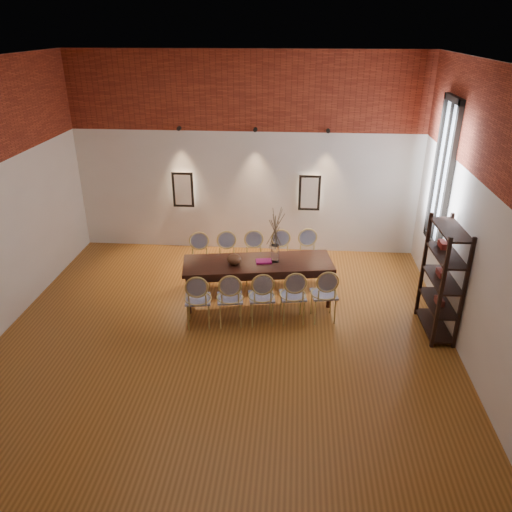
# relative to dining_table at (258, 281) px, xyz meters

# --- Properties ---
(floor) EXTENTS (7.00, 7.00, 0.02)m
(floor) POSITION_rel_dining_table_xyz_m (-0.42, -1.28, -0.39)
(floor) COLOR #995E24
(floor) RESTS_ON ground
(ceiling) EXTENTS (7.00, 7.00, 0.02)m
(ceiling) POSITION_rel_dining_table_xyz_m (-0.42, -1.28, 3.63)
(ceiling) COLOR silver
(ceiling) RESTS_ON ground
(wall_back) EXTENTS (7.00, 0.10, 4.00)m
(wall_back) POSITION_rel_dining_table_xyz_m (-0.42, 2.27, 1.62)
(wall_back) COLOR silver
(wall_back) RESTS_ON ground
(wall_front) EXTENTS (7.00, 0.10, 4.00)m
(wall_front) POSITION_rel_dining_table_xyz_m (-0.42, -4.83, 1.62)
(wall_front) COLOR silver
(wall_front) RESTS_ON ground
(wall_right) EXTENTS (0.10, 7.00, 4.00)m
(wall_right) POSITION_rel_dining_table_xyz_m (3.13, -1.28, 1.62)
(wall_right) COLOR silver
(wall_right) RESTS_ON ground
(brick_band_back) EXTENTS (7.00, 0.02, 1.50)m
(brick_band_back) POSITION_rel_dining_table_xyz_m (-0.42, 2.20, 2.88)
(brick_band_back) COLOR maroon
(brick_band_back) RESTS_ON ground
(brick_band_front) EXTENTS (7.00, 0.02, 1.50)m
(brick_band_front) POSITION_rel_dining_table_xyz_m (-0.42, -4.76, 2.88)
(brick_band_front) COLOR maroon
(brick_band_front) RESTS_ON ground
(brick_band_right) EXTENTS (0.02, 7.00, 1.50)m
(brick_band_right) POSITION_rel_dining_table_xyz_m (3.06, -1.28, 2.88)
(brick_band_right) COLOR maroon
(brick_band_right) RESTS_ON ground
(niche_left) EXTENTS (0.36, 0.06, 0.66)m
(niche_left) POSITION_rel_dining_table_xyz_m (-1.72, 2.17, 0.93)
(niche_left) COLOR #FFEAC6
(niche_left) RESTS_ON wall_back
(niche_right) EXTENTS (0.36, 0.06, 0.66)m
(niche_right) POSITION_rel_dining_table_xyz_m (0.88, 2.17, 0.93)
(niche_right) COLOR #FFEAC6
(niche_right) RESTS_ON wall_back
(spot_fixture_left) EXTENTS (0.08, 0.10, 0.08)m
(spot_fixture_left) POSITION_rel_dining_table_xyz_m (-1.72, 2.14, 2.17)
(spot_fixture_left) COLOR black
(spot_fixture_left) RESTS_ON wall_back
(spot_fixture_mid) EXTENTS (0.08, 0.10, 0.08)m
(spot_fixture_mid) POSITION_rel_dining_table_xyz_m (-0.22, 2.14, 2.17)
(spot_fixture_mid) COLOR black
(spot_fixture_mid) RESTS_ON wall_back
(spot_fixture_right) EXTENTS (0.08, 0.10, 0.08)m
(spot_fixture_right) POSITION_rel_dining_table_xyz_m (1.18, 2.14, 2.17)
(spot_fixture_right) COLOR black
(spot_fixture_right) RESTS_ON wall_back
(window_glass) EXTENTS (0.02, 0.78, 2.38)m
(window_glass) POSITION_rel_dining_table_xyz_m (3.04, 0.72, 1.77)
(window_glass) COLOR silver
(window_glass) RESTS_ON wall_right
(window_frame) EXTENTS (0.08, 0.90, 2.50)m
(window_frame) POSITION_rel_dining_table_xyz_m (3.02, 0.72, 1.77)
(window_frame) COLOR black
(window_frame) RESTS_ON wall_right
(window_mullion) EXTENTS (0.06, 0.06, 2.40)m
(window_mullion) POSITION_rel_dining_table_xyz_m (3.02, 0.72, 1.77)
(window_mullion) COLOR black
(window_mullion) RESTS_ON wall_right
(dining_table) EXTENTS (2.63, 1.21, 0.75)m
(dining_table) POSITION_rel_dining_table_xyz_m (0.00, 0.00, 0.00)
(dining_table) COLOR #36170F
(dining_table) RESTS_ON floor
(chair_near_a) EXTENTS (0.51, 0.51, 0.94)m
(chair_near_a) POSITION_rel_dining_table_xyz_m (-0.89, -0.84, 0.09)
(chair_near_a) COLOR tan
(chair_near_a) RESTS_ON floor
(chair_near_b) EXTENTS (0.51, 0.51, 0.94)m
(chair_near_b) POSITION_rel_dining_table_xyz_m (-0.39, -0.76, 0.09)
(chair_near_b) COLOR tan
(chair_near_b) RESTS_ON floor
(chair_near_c) EXTENTS (0.51, 0.51, 0.94)m
(chair_near_c) POSITION_rel_dining_table_xyz_m (0.11, -0.68, 0.09)
(chair_near_c) COLOR tan
(chair_near_c) RESTS_ON floor
(chair_near_d) EXTENTS (0.51, 0.51, 0.94)m
(chair_near_d) POSITION_rel_dining_table_xyz_m (0.61, -0.60, 0.09)
(chair_near_d) COLOR tan
(chair_near_d) RESTS_ON floor
(chair_near_e) EXTENTS (0.51, 0.51, 0.94)m
(chair_near_e) POSITION_rel_dining_table_xyz_m (1.11, -0.51, 0.09)
(chair_near_e) COLOR tan
(chair_near_e) RESTS_ON floor
(chair_far_a) EXTENTS (0.51, 0.51, 0.94)m
(chair_far_a) POSITION_rel_dining_table_xyz_m (-1.11, 0.51, 0.09)
(chair_far_a) COLOR tan
(chair_far_a) RESTS_ON floor
(chair_far_b) EXTENTS (0.51, 0.51, 0.94)m
(chair_far_b) POSITION_rel_dining_table_xyz_m (-0.61, 0.60, 0.09)
(chair_far_b) COLOR tan
(chair_far_b) RESTS_ON floor
(chair_far_c) EXTENTS (0.51, 0.51, 0.94)m
(chair_far_c) POSITION_rel_dining_table_xyz_m (-0.11, 0.68, 0.09)
(chair_far_c) COLOR tan
(chair_far_c) RESTS_ON floor
(chair_far_d) EXTENTS (0.51, 0.51, 0.94)m
(chair_far_d) POSITION_rel_dining_table_xyz_m (0.39, 0.76, 0.09)
(chair_far_d) COLOR tan
(chair_far_d) RESTS_ON floor
(chair_far_e) EXTENTS (0.51, 0.51, 0.94)m
(chair_far_e) POSITION_rel_dining_table_xyz_m (0.89, 0.84, 0.09)
(chair_far_e) COLOR tan
(chair_far_e) RESTS_ON floor
(vase) EXTENTS (0.14, 0.14, 0.30)m
(vase) POSITION_rel_dining_table_xyz_m (0.29, 0.05, 0.53)
(vase) COLOR silver
(vase) RESTS_ON dining_table
(dried_branches) EXTENTS (0.50, 0.50, 0.70)m
(dried_branches) POSITION_rel_dining_table_xyz_m (0.29, 0.05, 0.98)
(dried_branches) COLOR #4D422F
(dried_branches) RESTS_ON vase
(bowl) EXTENTS (0.24, 0.24, 0.18)m
(bowl) POSITION_rel_dining_table_xyz_m (-0.39, -0.11, 0.46)
(bowl) COLOR brown
(bowl) RESTS_ON dining_table
(book) EXTENTS (0.29, 0.22, 0.03)m
(book) POSITION_rel_dining_table_xyz_m (0.10, 0.00, 0.39)
(book) COLOR #971260
(book) RESTS_ON dining_table
(shelving_rack) EXTENTS (0.42, 1.01, 1.80)m
(shelving_rack) POSITION_rel_dining_table_xyz_m (2.86, -0.69, 0.53)
(shelving_rack) COLOR black
(shelving_rack) RESTS_ON floor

